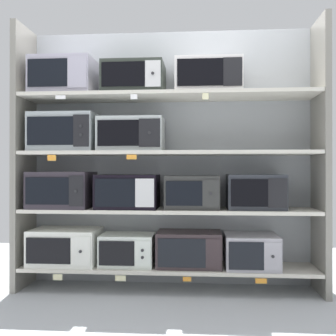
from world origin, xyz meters
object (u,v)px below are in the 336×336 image
(microwave_1, at_px, (128,250))
(microwave_9, at_px, (131,135))
(microwave_6, at_px, (192,192))
(microwave_5, at_px, (128,191))
(microwave_12, at_px, (208,77))
(microwave_7, at_px, (255,192))
(microwave_3, at_px, (251,251))
(microwave_4, at_px, (62,190))
(microwave_11, at_px, (134,79))
(microwave_2, at_px, (189,249))
(microwave_10, at_px, (63,77))
(microwave_8, at_px, (65,133))
(microwave_0, at_px, (66,246))

(microwave_1, distance_m, microwave_9, 0.98)
(microwave_1, distance_m, microwave_6, 0.73)
(microwave_5, distance_m, microwave_12, 1.18)
(microwave_1, bearing_deg, microwave_7, 0.01)
(microwave_1, bearing_deg, microwave_3, -0.01)
(microwave_4, bearing_deg, microwave_12, -0.01)
(microwave_4, bearing_deg, microwave_11, -0.01)
(microwave_2, distance_m, microwave_12, 1.45)
(microwave_6, distance_m, microwave_12, 0.97)
(microwave_5, xyz_separation_m, microwave_10, (-0.56, 0.00, 0.98))
(microwave_7, bearing_deg, microwave_9, 180.00)
(microwave_8, relative_size, microwave_11, 1.08)
(microwave_1, xyz_separation_m, microwave_11, (0.06, 0.00, 1.44))
(microwave_5, relative_size, microwave_7, 1.09)
(microwave_2, distance_m, microwave_3, 0.51)
(microwave_1, distance_m, microwave_2, 0.52)
(microwave_0, height_order, microwave_3, microwave_0)
(microwave_7, relative_size, microwave_9, 0.86)
(microwave_4, bearing_deg, microwave_10, 0.22)
(microwave_3, xyz_separation_m, microwave_8, (-1.58, 0.00, 0.99))
(microwave_1, relative_size, microwave_6, 0.99)
(microwave_3, relative_size, microwave_11, 0.85)
(microwave_1, xyz_separation_m, microwave_6, (0.55, 0.00, 0.49))
(microwave_9, bearing_deg, microwave_4, 179.99)
(microwave_3, relative_size, microwave_7, 0.93)
(microwave_5, height_order, microwave_10, microwave_10)
(microwave_11, bearing_deg, microwave_0, 179.98)
(microwave_10, bearing_deg, microwave_9, -0.01)
(microwave_9, bearing_deg, microwave_0, 179.99)
(microwave_1, relative_size, microwave_8, 0.82)
(microwave_0, bearing_deg, microwave_8, -179.45)
(microwave_7, height_order, microwave_11, microwave_11)
(microwave_2, distance_m, microwave_9, 1.08)
(microwave_4, distance_m, microwave_11, 1.13)
(microwave_10, distance_m, microwave_11, 0.62)
(microwave_0, relative_size, microwave_4, 1.12)
(microwave_3, distance_m, microwave_5, 1.14)
(microwave_6, height_order, microwave_12, microwave_12)
(microwave_5, bearing_deg, microwave_1, 178.91)
(microwave_1, height_order, microwave_4, microwave_4)
(microwave_8, bearing_deg, microwave_12, -0.01)
(microwave_0, relative_size, microwave_1, 1.27)
(microwave_1, bearing_deg, microwave_2, -0.01)
(microwave_0, distance_m, microwave_9, 1.11)
(microwave_0, bearing_deg, microwave_5, -0.04)
(microwave_7, bearing_deg, microwave_8, 180.00)
(microwave_9, relative_size, microwave_11, 1.07)
(microwave_1, distance_m, microwave_7, 1.18)
(microwave_1, bearing_deg, microwave_11, 0.06)
(microwave_10, relative_size, microwave_11, 1.03)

